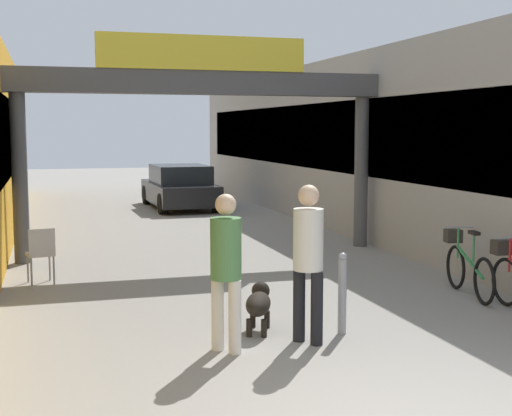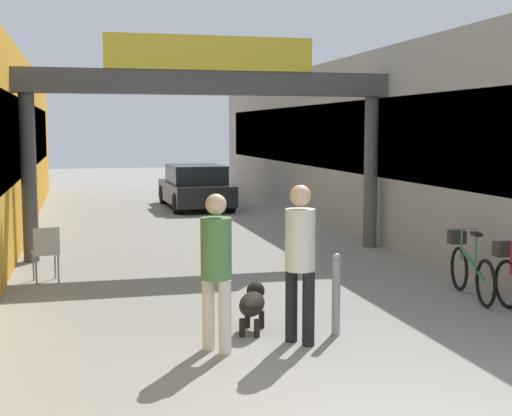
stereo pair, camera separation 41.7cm
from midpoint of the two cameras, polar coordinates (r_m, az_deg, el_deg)
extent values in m
cube|color=black|center=(15.89, -17.53, 5.39)|extent=(0.04, 23.40, 1.63)
cube|color=#9E9993|center=(17.67, 12.12, 4.95)|extent=(3.00, 26.00, 4.08)
cube|color=black|center=(17.06, 7.65, 5.68)|extent=(0.04, 23.40, 1.63)
cylinder|color=#4C4C4F|center=(13.57, -16.88, 2.31)|extent=(0.28, 0.28, 3.08)
cylinder|color=#4C4C4F|center=(14.83, 9.97, 2.81)|extent=(0.28, 0.28, 3.08)
cube|color=#4C4C4F|center=(13.81, -2.90, 9.97)|extent=(7.40, 0.44, 0.45)
cube|color=yellow|center=(13.66, -2.74, 12.30)|extent=(3.96, 0.10, 0.64)
cylinder|color=silver|center=(7.95, -2.31, -8.43)|extent=(0.20, 0.20, 0.81)
cylinder|color=silver|center=(7.81, -0.95, -8.71)|extent=(0.20, 0.20, 0.81)
cylinder|color=#4C7F47|center=(7.72, -1.66, -3.25)|extent=(0.48, 0.48, 0.67)
sphere|color=beige|center=(7.66, -1.67, 0.29)|extent=(0.32, 0.32, 0.23)
cylinder|color=black|center=(8.11, 5.68, -8.04)|extent=(0.19, 0.19, 0.85)
cylinder|color=black|center=(8.24, 4.31, -7.79)|extent=(0.19, 0.19, 0.85)
cylinder|color=silver|center=(8.02, 5.04, -2.56)|extent=(0.47, 0.47, 0.70)
sphere|color=beige|center=(7.96, 5.08, 1.00)|extent=(0.33, 0.33, 0.24)
ellipsoid|color=black|center=(8.60, 1.08, -7.69)|extent=(0.52, 0.73, 0.27)
sphere|color=black|center=(8.87, 1.32, -6.64)|extent=(0.30, 0.30, 0.23)
sphere|color=white|center=(8.80, 1.24, -7.46)|extent=(0.21, 0.21, 0.16)
cylinder|color=black|center=(8.87, 0.67, -8.87)|extent=(0.09, 0.09, 0.21)
cylinder|color=black|center=(8.85, 1.81, -8.91)|extent=(0.09, 0.09, 0.21)
cylinder|color=black|center=(8.49, 0.30, -9.57)|extent=(0.09, 0.09, 0.21)
cylinder|color=black|center=(8.46, 1.50, -9.61)|extent=(0.09, 0.09, 0.21)
torus|color=black|center=(10.38, 20.60, -5.72)|extent=(0.08, 0.67, 0.67)
cylinder|color=red|center=(10.26, 20.86, -3.71)|extent=(0.03, 0.03, 0.46)
cylinder|color=gray|center=(10.23, 20.92, -2.38)|extent=(0.46, 0.05, 0.03)
cube|color=#332D28|center=(10.42, 20.29, -3.10)|extent=(0.25, 0.21, 0.20)
torus|color=black|center=(11.26, 16.98, -4.67)|extent=(0.16, 0.67, 0.67)
torus|color=black|center=(10.34, 19.01, -5.72)|extent=(0.16, 0.67, 0.67)
cube|color=#338C4C|center=(10.76, 17.98, -4.23)|extent=(0.20, 0.93, 0.34)
cylinder|color=#338C4C|center=(10.62, 18.27, -3.18)|extent=(0.04, 0.04, 0.42)
cube|color=black|center=(10.58, 18.31, -2.00)|extent=(0.14, 0.23, 0.05)
cylinder|color=#338C4C|center=(11.14, 17.15, -2.81)|extent=(0.04, 0.04, 0.46)
cylinder|color=gray|center=(11.11, 17.19, -1.58)|extent=(0.46, 0.11, 0.03)
cube|color=#332D28|center=(11.31, 16.80, -2.25)|extent=(0.27, 0.24, 0.20)
cylinder|color=gray|center=(8.56, 7.82, -7.11)|extent=(0.10, 0.10, 0.90)
sphere|color=gray|center=(8.46, 7.87, -3.94)|extent=(0.10, 0.10, 0.10)
cylinder|color=gray|center=(11.99, -16.43, -4.53)|extent=(0.03, 0.03, 0.45)
cylinder|color=gray|center=(12.04, -14.83, -4.43)|extent=(0.03, 0.03, 0.45)
cylinder|color=gray|center=(11.65, -16.20, -4.82)|extent=(0.03, 0.03, 0.45)
cylinder|color=gray|center=(11.71, -14.55, -4.73)|extent=(0.03, 0.03, 0.45)
cube|color=silver|center=(11.80, -15.54, -3.46)|extent=(0.47, 0.47, 0.04)
cube|color=silver|center=(11.59, -15.43, -2.53)|extent=(0.40, 0.11, 0.40)
cube|color=black|center=(22.06, -4.34, 1.27)|extent=(1.84, 4.04, 0.60)
cube|color=#1E2328|center=(21.87, -4.28, 2.73)|extent=(1.62, 2.23, 0.55)
cylinder|color=black|center=(23.37, -6.93, 1.08)|extent=(0.21, 0.60, 0.60)
cylinder|color=black|center=(23.65, -3.11, 1.18)|extent=(0.21, 0.60, 0.60)
cylinder|color=black|center=(20.51, -5.75, 0.36)|extent=(0.21, 0.60, 0.60)
cylinder|color=black|center=(20.83, -1.44, 0.49)|extent=(0.21, 0.60, 0.60)
camera|label=1|loc=(0.21, -88.83, 0.13)|focal=50.00mm
camera|label=2|loc=(0.21, 91.17, -0.13)|focal=50.00mm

